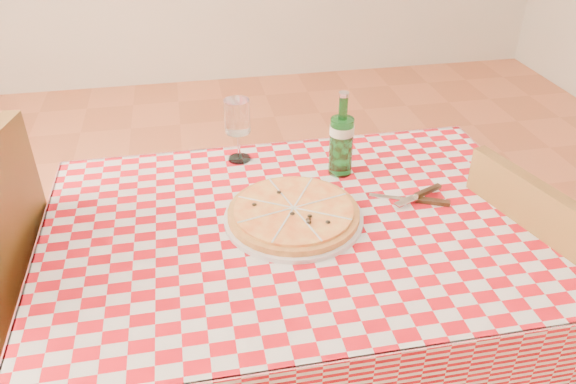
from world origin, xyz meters
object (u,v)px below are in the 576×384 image
wine_glass (238,131)px  pizza_plate (294,212)px  chair_near (529,285)px  dining_table (300,253)px  water_bottle (342,134)px

wine_glass → pizza_plate: bearing=-73.9°
chair_near → pizza_plate: chair_near is taller
chair_near → dining_table: bearing=158.5°
water_bottle → wine_glass: water_bottle is taller
dining_table → water_bottle: water_bottle is taller
dining_table → chair_near: 0.68m
dining_table → wine_glass: bearing=107.3°
dining_table → pizza_plate: (-0.01, 0.02, 0.12)m
chair_near → wine_glass: 0.96m
pizza_plate → chair_near: bearing=-8.4°
dining_table → chair_near: bearing=-7.1°
dining_table → water_bottle: size_ratio=4.76×
dining_table → water_bottle: 0.36m
chair_near → water_bottle: size_ratio=3.50×
pizza_plate → wine_glass: (-0.10, 0.35, 0.07)m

